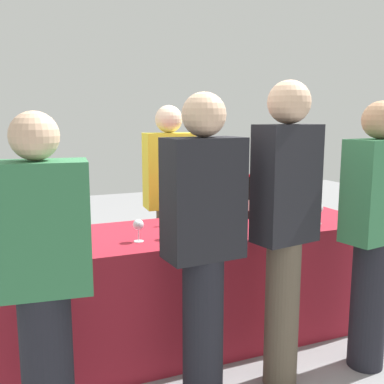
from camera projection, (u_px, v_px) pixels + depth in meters
The scene contains 20 objects.
ground_plane at pixel (192, 338), 3.14m from camera, with size 12.00×12.00×0.00m, color gray.
tasting_table at pixel (192, 285), 3.07m from camera, with size 2.60×0.78×0.78m, color maroon.
wine_bottle_0 at pixel (23, 222), 2.67m from camera, with size 0.08×0.08×0.34m.
wine_bottle_1 at pixel (73, 221), 2.77m from camera, with size 0.08×0.08×0.30m.
wine_bottle_2 at pixel (188, 206), 3.15m from camera, with size 0.07×0.07×0.33m.
wine_bottle_3 at pixel (204, 207), 3.18m from camera, with size 0.07×0.07×0.31m.
wine_bottle_4 at pixel (230, 202), 3.31m from camera, with size 0.08×0.08×0.32m.
wine_bottle_5 at pixel (248, 202), 3.31m from camera, with size 0.08×0.08×0.32m.
wine_glass_0 at pixel (74, 230), 2.60m from camera, with size 0.08×0.08×0.14m.
wine_glass_1 at pixel (138, 226), 2.69m from camera, with size 0.07×0.07×0.14m.
wine_glass_2 at pixel (171, 224), 2.75m from camera, with size 0.07×0.07×0.13m.
wine_glass_3 at pixel (286, 209), 3.16m from camera, with size 0.08×0.08×0.14m.
wine_glass_4 at pixel (318, 209), 3.14m from camera, with size 0.07×0.07×0.15m.
ice_bucket at pixel (44, 234), 2.55m from camera, with size 0.24×0.24×0.17m, color silver.
server_pouring at pixel (169, 198), 3.64m from camera, with size 0.40×0.24×1.61m.
guest_0 at pixel (43, 278), 1.97m from camera, with size 0.44×0.28×1.55m.
guest_1 at pixel (203, 242), 2.30m from camera, with size 0.41×0.24×1.65m.
guest_2 at pixel (285, 222), 2.46m from camera, with size 0.38×0.25×1.71m.
guest_3 at pixel (374, 228), 2.66m from camera, with size 0.42×0.28×1.61m.
menu_board at pixel (256, 239), 4.23m from camera, with size 0.49×0.03×0.77m, color white.
Camera 1 is at (-1.12, -2.70, 1.53)m, focal length 42.19 mm.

